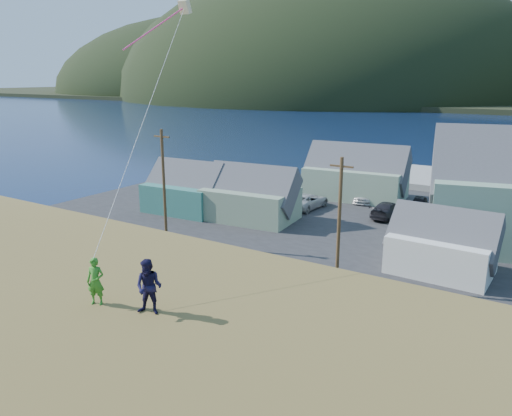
{
  "coord_description": "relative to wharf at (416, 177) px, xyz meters",
  "views": [
    {
      "loc": [
        11.15,
        -28.23,
        13.91
      ],
      "look_at": [
        0.95,
        -12.07,
        8.8
      ],
      "focal_mm": 35.0,
      "sensor_mm": 36.0,
      "label": 1
    }
  ],
  "objects": [
    {
      "name": "ground",
      "position": [
        6.0,
        -40.0,
        -0.45
      ],
      "size": [
        900.0,
        900.0,
        0.0
      ],
      "primitive_type": "plane",
      "color": "#0A1638",
      "rests_on": "ground"
    },
    {
      "name": "grass_strip",
      "position": [
        6.0,
        -42.0,
        -0.4
      ],
      "size": [
        110.0,
        8.0,
        0.1
      ],
      "primitive_type": "cube",
      "color": "#4C3D19",
      "rests_on": "ground"
    },
    {
      "name": "waterfront_lot",
      "position": [
        6.0,
        -23.0,
        -0.39
      ],
      "size": [
        72.0,
        36.0,
        0.12
      ],
      "primitive_type": "cube",
      "color": "#28282B",
      "rests_on": "ground"
    },
    {
      "name": "wharf",
      "position": [
        0.0,
        0.0,
        0.0
      ],
      "size": [
        26.0,
        14.0,
        0.9
      ],
      "primitive_type": "cube",
      "color": "gray",
      "rests_on": "ground"
    },
    {
      "name": "shed_teal",
      "position": [
        -15.96,
        -29.31,
        1.98
      ],
      "size": [
        8.6,
        6.29,
        6.51
      ],
      "rotation": [
        0.0,
        0.0,
        0.06
      ],
      "color": "#2D6969",
      "rests_on": "waterfront_lot"
    },
    {
      "name": "shed_palegreen_near",
      "position": [
        -8.58,
        -28.47,
        2.05
      ],
      "size": [
        9.6,
        6.52,
        6.63
      ],
      "rotation": [
        0.0,
        0.0,
        0.09
      ],
      "color": "gray",
      "rests_on": "waterfront_lot"
    },
    {
      "name": "shed_white",
      "position": [
        10.45,
        -32.72,
        1.82
      ],
      "size": [
        7.52,
        5.13,
        5.86
      ],
      "rotation": [
        0.0,
        0.0,
        -0.03
      ],
      "color": "white",
      "rests_on": "waterfront_lot"
    },
    {
      "name": "shed_palegreen_far",
      "position": [
        -3.19,
        -14.37,
        2.49
      ],
      "size": [
        11.96,
        7.5,
        7.71
      ],
      "rotation": [
        0.0,
        0.0,
        0.09
      ],
      "color": "gray",
      "rests_on": "waterfront_lot"
    },
    {
      "name": "utility_poles",
      "position": [
        3.75,
        -38.5,
        4.3
      ],
      "size": [
        28.02,
        0.24,
        9.62
      ],
      "color": "#47331E",
      "rests_on": "waterfront_lot"
    },
    {
      "name": "parked_cars",
      "position": [
        -2.74,
        -19.14,
        0.42
      ],
      "size": [
        22.49,
        12.92,
        1.58
      ],
      "color": "slate",
      "rests_on": "waterfront_lot"
    },
    {
      "name": "kite_flyer_green",
      "position": [
        5.69,
        -59.08,
        7.48
      ],
      "size": [
        0.63,
        0.55,
        1.47
      ],
      "primitive_type": "imported",
      "rotation": [
        0.0,
        0.0,
        0.44
      ],
      "color": "#328123",
      "rests_on": "hillside"
    },
    {
      "name": "kite_flyer_navy",
      "position": [
        7.49,
        -58.68,
        7.58
      ],
      "size": [
        0.97,
        0.86,
        1.65
      ],
      "primitive_type": "imported",
      "rotation": [
        0.0,
        0.0,
        0.34
      ],
      "color": "#161335",
      "rests_on": "hillside"
    },
    {
      "name": "kite_rig",
      "position": [
        2.59,
        -51.19,
        15.93
      ],
      "size": [
        2.17,
        4.36,
        11.9
      ],
      "color": "beige",
      "rests_on": "ground"
    }
  ]
}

